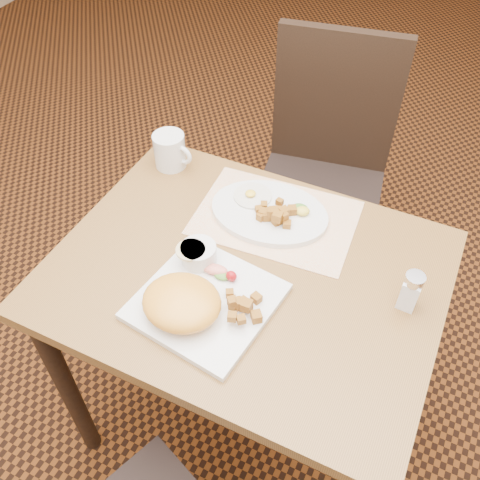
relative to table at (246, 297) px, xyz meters
name	(u,v)px	position (x,y,z in m)	size (l,w,h in m)	color
ground	(244,413)	(0.00, 0.00, -0.64)	(8.00, 8.00, 0.00)	black
table	(246,297)	(0.00, 0.00, 0.00)	(0.90, 0.70, 0.75)	brown
chair_far	(324,164)	(-0.03, 0.71, -0.10)	(0.49, 0.49, 0.97)	black
placemat	(276,218)	(0.00, 0.19, 0.11)	(0.40, 0.28, 0.00)	white
plate_square	(206,301)	(-0.04, -0.13, 0.12)	(0.28, 0.28, 0.02)	silver
plate_oval	(269,212)	(-0.02, 0.19, 0.12)	(0.30, 0.23, 0.02)	silver
hollandaise_mound	(181,302)	(-0.07, -0.18, 0.16)	(0.18, 0.15, 0.06)	#F4A52F
ramekin	(198,253)	(-0.11, -0.04, 0.15)	(0.09, 0.09, 0.05)	silver
garnish_sq	(220,272)	(-0.04, -0.05, 0.14)	(0.09, 0.04, 0.03)	#387223
fried_egg	(252,196)	(-0.08, 0.22, 0.13)	(0.10, 0.10, 0.02)	white
garnish_ov	(302,210)	(0.05, 0.22, 0.14)	(0.06, 0.05, 0.02)	#387223
salt_shaker	(411,291)	(0.36, 0.06, 0.16)	(0.04, 0.04, 0.10)	white
coffee_mug	(170,151)	(-0.36, 0.26, 0.16)	(0.12, 0.09, 0.10)	silver
home_fries_sq	(242,306)	(0.05, -0.12, 0.14)	(0.11, 0.10, 0.04)	#A9691B
home_fries_ov	(274,214)	(0.00, 0.17, 0.14)	(0.11, 0.08, 0.04)	#A9691B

